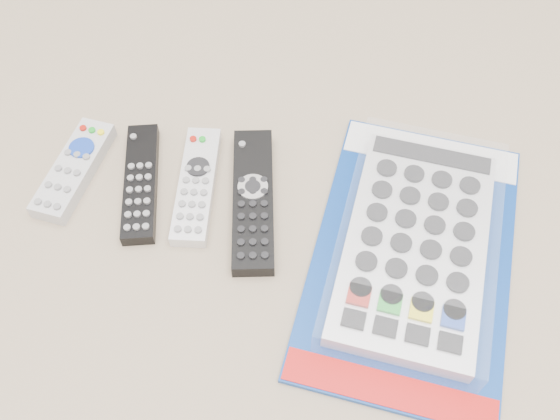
# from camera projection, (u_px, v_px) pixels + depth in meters

# --- Properties ---
(remote_small_grey) EXTENTS (0.08, 0.16, 0.02)m
(remote_small_grey) POSITION_uv_depth(u_px,v_px,m) (74.00, 169.00, 0.79)
(remote_small_grey) COLOR #B4B5B7
(remote_small_grey) RESTS_ON ground
(remote_slim_black) EXTENTS (0.07, 0.18, 0.02)m
(remote_slim_black) POSITION_uv_depth(u_px,v_px,m) (141.00, 183.00, 0.78)
(remote_slim_black) COLOR black
(remote_slim_black) RESTS_ON ground
(remote_silver_dvd) EXTENTS (0.05, 0.17, 0.02)m
(remote_silver_dvd) POSITION_uv_depth(u_px,v_px,m) (197.00, 185.00, 0.78)
(remote_silver_dvd) COLOR silver
(remote_silver_dvd) RESTS_ON ground
(remote_large_black) EXTENTS (0.07, 0.21, 0.02)m
(remote_large_black) POSITION_uv_depth(u_px,v_px,m) (253.00, 200.00, 0.77)
(remote_large_black) COLOR black
(remote_large_black) RESTS_ON ground
(jumbo_remote_packaged) EXTENTS (0.29, 0.41, 0.05)m
(jumbo_remote_packaged) POSITION_uv_depth(u_px,v_px,m) (416.00, 244.00, 0.72)
(jumbo_remote_packaged) COLOR navy
(jumbo_remote_packaged) RESTS_ON ground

